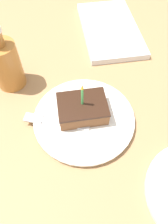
{
  "coord_description": "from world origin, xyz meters",
  "views": [
    {
      "loc": [
        0.27,
        -0.07,
        0.47
      ],
      "look_at": [
        -0.02,
        -0.02,
        0.04
      ],
      "focal_mm": 35.0,
      "sensor_mm": 36.0,
      "label": 1
    }
  ],
  "objects_px": {
    "cake_slice": "(82,109)",
    "bottle": "(5,64)",
    "plate": "(84,118)",
    "marble_board": "(110,29)",
    "fork": "(51,122)"
  },
  "relations": [
    {
      "from": "cake_slice",
      "to": "bottle",
      "type": "height_order",
      "value": "bottle"
    },
    {
      "from": "plate",
      "to": "cake_slice",
      "type": "xyz_separation_m",
      "value": [
        -0.01,
        -0.0,
        0.03
      ]
    },
    {
      "from": "bottle",
      "to": "marble_board",
      "type": "height_order",
      "value": "bottle"
    },
    {
      "from": "plate",
      "to": "fork",
      "type": "distance_m",
      "value": 0.08
    },
    {
      "from": "cake_slice",
      "to": "marble_board",
      "type": "xyz_separation_m",
      "value": [
        -0.34,
        0.15,
        -0.03
      ]
    },
    {
      "from": "bottle",
      "to": "marble_board",
      "type": "bearing_deg",
      "value": 119.62
    },
    {
      "from": "plate",
      "to": "fork",
      "type": "bearing_deg",
      "value": -87.73
    },
    {
      "from": "cake_slice",
      "to": "bottle",
      "type": "bearing_deg",
      "value": -129.77
    },
    {
      "from": "cake_slice",
      "to": "bottle",
      "type": "relative_size",
      "value": 0.65
    },
    {
      "from": "plate",
      "to": "marble_board",
      "type": "distance_m",
      "value": 0.38
    },
    {
      "from": "cake_slice",
      "to": "bottle",
      "type": "xyz_separation_m",
      "value": [
        -0.15,
        -0.18,
        0.03
      ]
    },
    {
      "from": "cake_slice",
      "to": "marble_board",
      "type": "bearing_deg",
      "value": 156.36
    },
    {
      "from": "plate",
      "to": "fork",
      "type": "relative_size",
      "value": 1.59
    },
    {
      "from": "plate",
      "to": "cake_slice",
      "type": "relative_size",
      "value": 2.13
    },
    {
      "from": "plate",
      "to": "marble_board",
      "type": "relative_size",
      "value": 0.8
    }
  ]
}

